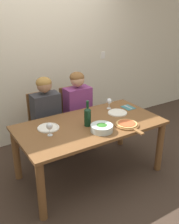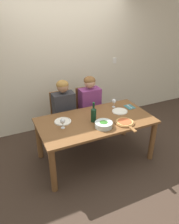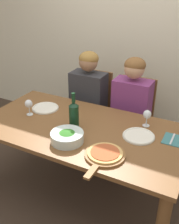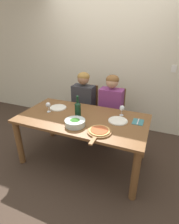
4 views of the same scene
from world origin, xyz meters
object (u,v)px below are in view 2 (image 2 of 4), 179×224
object	(u,v)px
wine_bottle	(94,114)
dinner_plate_left	(63,121)
chair_left	(63,116)
dinner_plate_right	(120,111)
person_woman	(64,107)
chair_right	(88,110)
wine_glass_left	(63,122)
person_man	(90,102)
broccoli_bowl	(104,124)
fork_on_napkin	(130,107)
wine_glass_right	(114,102)
pizza_on_board	(125,122)

from	to	relation	value
wine_bottle	dinner_plate_left	size ratio (longest dim) A/B	1.23
chair_left	dinner_plate_left	world-z (taller)	chair_left
wine_bottle	dinner_plate_right	world-z (taller)	wine_bottle
person_woman	dinner_plate_left	xyz separation A→B (m)	(-0.20, -0.52, 0.02)
chair_right	wine_glass_left	world-z (taller)	chair_right
person_man	broccoli_bowl	size ratio (longest dim) A/B	4.61
wine_glass_left	fork_on_napkin	world-z (taller)	wine_glass_left
wine_glass_right	person_man	bearing A→B (deg)	124.88
person_man	wine_glass_right	bearing A→B (deg)	-55.12
person_man	dinner_plate_right	world-z (taller)	person_man
chair_right	pizza_on_board	world-z (taller)	chair_right
dinner_plate_left	wine_glass_right	distance (m)	0.99
person_woman	wine_glass_right	size ratio (longest dim) A/B	7.97
dinner_plate_right	wine_glass_left	bearing A→B (deg)	-174.53
chair_left	wine_glass_right	bearing A→B (deg)	-33.02
chair_right	wine_glass_left	xyz separation A→B (m)	(-0.76, -0.80, 0.34)
person_man	broccoli_bowl	xyz separation A→B (m)	(-0.21, -0.91, 0.05)
dinner_plate_left	dinner_plate_right	world-z (taller)	same
person_woman	person_man	bearing A→B (deg)	0.00
person_woman	fork_on_napkin	xyz separation A→B (m)	(1.03, -0.51, 0.02)
wine_glass_left	person_man	bearing A→B (deg)	42.15
dinner_plate_left	broccoli_bowl	bearing A→B (deg)	-38.34
person_woman	wine_bottle	world-z (taller)	person_woman
wine_glass_left	wine_bottle	bearing A→B (deg)	-1.14
dinner_plate_left	wine_glass_right	xyz separation A→B (m)	(0.97, 0.13, 0.10)
dinner_plate_left	dinner_plate_right	size ratio (longest dim) A/B	1.00
chair_left	chair_right	world-z (taller)	same
person_woman	dinner_plate_left	distance (m)	0.55
chair_right	broccoli_bowl	xyz separation A→B (m)	(-0.21, -1.02, 0.28)
chair_right	dinner_plate_left	world-z (taller)	chair_right
dinner_plate_left	pizza_on_board	bearing A→B (deg)	-27.62
chair_right	dinner_plate_right	size ratio (longest dim) A/B	3.63
pizza_on_board	broccoli_bowl	bearing A→B (deg)	172.42
wine_bottle	dinner_plate_left	distance (m)	0.48
broccoli_bowl	wine_glass_left	xyz separation A→B (m)	(-0.55, 0.22, 0.06)
chair_left	fork_on_napkin	size ratio (longest dim) A/B	5.22
person_man	fork_on_napkin	size ratio (longest dim) A/B	6.68
fork_on_napkin	chair_right	bearing A→B (deg)	129.87
chair_right	person_woman	distance (m)	0.57
chair_right	dinner_plate_right	distance (m)	0.79
wine_glass_left	fork_on_napkin	distance (m)	1.29
pizza_on_board	fork_on_napkin	distance (m)	0.59
wine_bottle	broccoli_bowl	bearing A→B (deg)	-73.78
person_woman	chair_right	bearing A→B (deg)	12.88
person_woman	wine_glass_right	bearing A→B (deg)	-26.61
broccoli_bowl	wine_glass_left	bearing A→B (deg)	158.06
broccoli_bowl	fork_on_napkin	size ratio (longest dim) A/B	1.45
chair_left	person_man	distance (m)	0.57
wine_glass_left	chair_right	bearing A→B (deg)	46.60
dinner_plate_right	pizza_on_board	distance (m)	0.39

